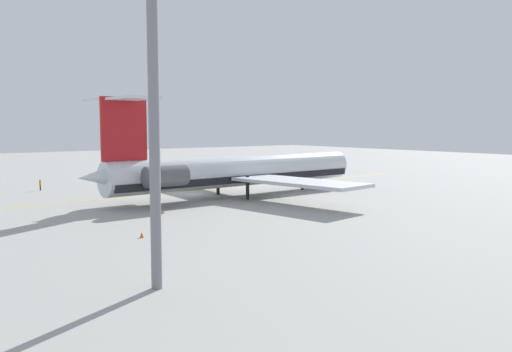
# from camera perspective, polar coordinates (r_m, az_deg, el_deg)

# --- Properties ---
(ground) EXTENTS (293.78, 293.78, 0.00)m
(ground) POSITION_cam_1_polar(r_m,az_deg,el_deg) (83.71, -6.62, -1.86)
(ground) COLOR #9E9E99
(main_jetliner) EXTENTS (48.23, 42.84, 14.05)m
(main_jetliner) POSITION_cam_1_polar(r_m,az_deg,el_deg) (79.15, -2.50, 0.54)
(main_jetliner) COLOR silver
(main_jetliner) RESTS_ON ground
(ground_crew_near_nose) EXTENTS (0.40, 0.28, 1.72)m
(ground_crew_near_nose) POSITION_cam_1_polar(r_m,az_deg,el_deg) (93.80, -21.85, -0.76)
(ground_crew_near_nose) COLOR black
(ground_crew_near_nose) RESTS_ON ground
(ground_crew_near_tail) EXTENTS (0.27, 0.43, 1.71)m
(ground_crew_near_tail) POSITION_cam_1_polar(r_m,az_deg,el_deg) (109.36, -1.18, 0.44)
(ground_crew_near_tail) COLOR black
(ground_crew_near_tail) RESTS_ON ground
(safety_cone_nose) EXTENTS (0.40, 0.40, 0.55)m
(safety_cone_nose) POSITION_cam_1_polar(r_m,az_deg,el_deg) (51.94, -11.98, -6.10)
(safety_cone_nose) COLOR #EA590F
(safety_cone_nose) RESTS_ON ground
(safety_cone_wingtip) EXTENTS (0.40, 0.40, 0.55)m
(safety_cone_wingtip) POSITION_cam_1_polar(r_m,az_deg,el_deg) (112.01, 2.19, 0.14)
(safety_cone_wingtip) COLOR #EA590F
(safety_cone_wingtip) RESTS_ON ground
(taxiway_centreline) EXTENTS (94.26, 4.13, 0.01)m
(taxiway_centreline) POSITION_cam_1_polar(r_m,az_deg,el_deg) (88.20, -5.24, -1.48)
(taxiway_centreline) COLOR gold
(taxiway_centreline) RESTS_ON ground
(light_mast) EXTENTS (4.00, 0.70, 23.54)m
(light_mast) POSITION_cam_1_polar(r_m,az_deg,el_deg) (34.72, -10.79, 9.35)
(light_mast) COLOR slate
(light_mast) RESTS_ON ground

